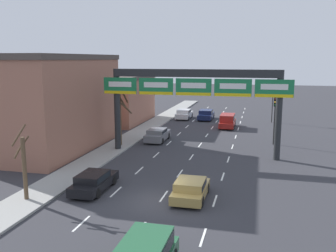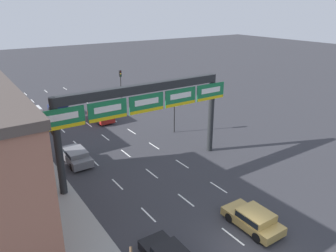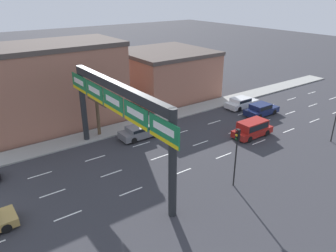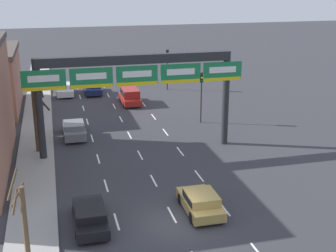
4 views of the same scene
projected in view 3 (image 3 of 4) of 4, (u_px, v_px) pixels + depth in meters
lane_dashes at (137, 165)px, 29.10m from camera, size 6.72×67.00×0.01m
sign_gantry at (117, 105)px, 25.92m from camera, size 17.03×0.70×7.82m
building_near at (52, 85)px, 36.27m from camera, size 8.17×15.55×9.15m
building_far at (166, 73)px, 47.09m from camera, size 11.63×11.92×6.45m
suv_red at (252, 128)px, 34.38m from camera, size 1.91×4.55×1.73m
car_grey at (140, 131)px, 34.15m from camera, size 1.89×4.54×1.35m
car_white at (241, 102)px, 42.69m from camera, size 1.94×4.55×1.39m
car_navy at (261, 109)px, 40.24m from camera, size 1.97×4.57×1.46m
traffic_light_near_gantry at (237, 146)px, 24.75m from camera, size 0.30×0.35×4.87m
tree_bare_closest at (97, 109)px, 33.63m from camera, size 1.34×1.73×5.66m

